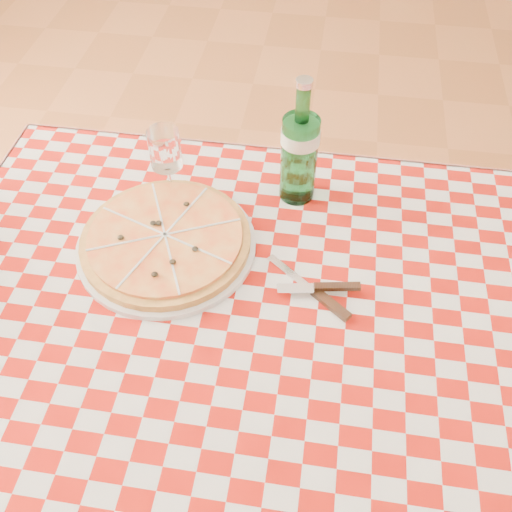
{
  "coord_description": "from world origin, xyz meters",
  "views": [
    {
      "loc": [
        0.08,
        -0.61,
        1.62
      ],
      "look_at": [
        -0.02,
        0.06,
        0.82
      ],
      "focal_mm": 40.0,
      "sensor_mm": 36.0,
      "label": 1
    }
  ],
  "objects": [
    {
      "name": "tablecloth",
      "position": [
        0.0,
        0.0,
        0.75
      ],
      "size": [
        1.3,
        0.9,
        0.01
      ],
      "primitive_type": "cube",
      "color": "#9B1109",
      "rests_on": "dining_table"
    },
    {
      "name": "cutlery",
      "position": [
        0.09,
        0.04,
        0.77
      ],
      "size": [
        0.25,
        0.22,
        0.02
      ],
      "primitive_type": null,
      "rotation": [
        0.0,
        0.0,
        -0.18
      ],
      "color": "silver",
      "rests_on": "tablecloth"
    },
    {
      "name": "dining_table",
      "position": [
        0.0,
        0.0,
        0.66
      ],
      "size": [
        1.2,
        0.8,
        0.75
      ],
      "color": "brown",
      "rests_on": "ground"
    },
    {
      "name": "water_bottle",
      "position": [
        0.03,
        0.3,
        0.9
      ],
      "size": [
        0.09,
        0.09,
        0.28
      ],
      "primitive_type": null,
      "rotation": [
        0.0,
        0.0,
        0.11
      ],
      "color": "#1A692A",
      "rests_on": "tablecloth"
    },
    {
      "name": "wine_glass",
      "position": [
        -0.24,
        0.26,
        0.84
      ],
      "size": [
        0.08,
        0.08,
        0.17
      ],
      "primitive_type": null,
      "rotation": [
        0.0,
        0.0,
        0.22
      ],
      "color": "white",
      "rests_on": "tablecloth"
    },
    {
      "name": "pizza_plate",
      "position": [
        -0.21,
        0.11,
        0.78
      ],
      "size": [
        0.47,
        0.47,
        0.05
      ],
      "primitive_type": null,
      "rotation": [
        0.0,
        0.0,
        0.43
      ],
      "color": "#C58241",
      "rests_on": "tablecloth"
    }
  ]
}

